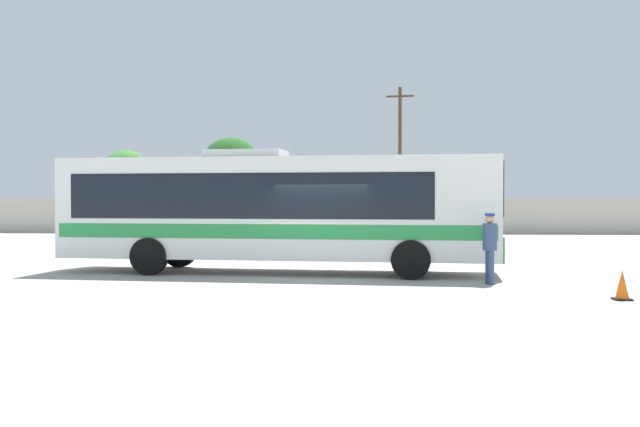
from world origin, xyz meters
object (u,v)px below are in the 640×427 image
object	(u,v)px
parked_car_second_dark_blue	(264,223)
roadside_tree_midleft	(231,162)
attendant_by_bus_door	(490,244)
roadside_tree_left	(126,172)
parked_car_leftmost_white	(159,223)
parked_car_third_maroon	(388,223)
coach_bus_white_green	(273,207)
utility_pole_near	(400,156)
traffic_cone_on_apron	(622,285)

from	to	relation	value
parked_car_second_dark_blue	roadside_tree_midleft	world-z (taller)	roadside_tree_midleft
attendant_by_bus_door	roadside_tree_left	bearing A→B (deg)	121.79
parked_car_leftmost_white	parked_car_third_maroon	size ratio (longest dim) A/B	0.97
roadside_tree_left	coach_bus_white_green	bearing A→B (deg)	-64.57
utility_pole_near	roadside_tree_left	world-z (taller)	utility_pole_near
parked_car_third_maroon	roadside_tree_left	distance (m)	19.47
attendant_by_bus_door	parked_car_third_maroon	distance (m)	23.02
roadside_tree_left	parked_car_third_maroon	bearing A→B (deg)	-24.88
coach_bus_white_green	parked_car_leftmost_white	size ratio (longest dim) A/B	3.04
attendant_by_bus_door	roadside_tree_midleft	bearing A→B (deg)	110.62
attendant_by_bus_door	parked_car_leftmost_white	bearing A→B (deg)	122.69
attendant_by_bus_door	utility_pole_near	world-z (taller)	utility_pole_near
parked_car_second_dark_blue	utility_pole_near	xyz separation A→B (m)	(7.95, 7.74, 4.13)
coach_bus_white_green	traffic_cone_on_apron	size ratio (longest dim) A/B	19.70
parked_car_leftmost_white	coach_bus_white_green	bearing A→B (deg)	-66.09
attendant_by_bus_door	parked_car_third_maroon	world-z (taller)	attendant_by_bus_door
parked_car_third_maroon	roadside_tree_left	xyz separation A→B (m)	(-17.43, 8.08, 3.17)
attendant_by_bus_door	parked_car_second_dark_blue	distance (m)	24.52
parked_car_leftmost_white	utility_pole_near	bearing A→B (deg)	28.87
parked_car_leftmost_white	attendant_by_bus_door	bearing A→B (deg)	-57.31
roadside_tree_midleft	roadside_tree_left	bearing A→B (deg)	-163.73
attendant_by_bus_door	traffic_cone_on_apron	xyz separation A→B (m)	(2.28, -2.79, -0.69)
coach_bus_white_green	roadside_tree_midleft	size ratio (longest dim) A/B	1.96
parked_car_third_maroon	roadside_tree_midleft	size ratio (longest dim) A/B	0.67
parked_car_third_maroon	utility_pole_near	bearing A→B (deg)	82.61
utility_pole_near	roadside_tree_midleft	size ratio (longest dim) A/B	1.47
attendant_by_bus_door	traffic_cone_on_apron	world-z (taller)	attendant_by_bus_door
parked_car_second_dark_blue	roadside_tree_midleft	xyz separation A→B (m)	(-3.67, 10.12, 3.96)
parked_car_leftmost_white	traffic_cone_on_apron	size ratio (longest dim) A/B	6.48
parked_car_leftmost_white	roadside_tree_left	size ratio (longest dim) A/B	0.77
roadside_tree_left	attendant_by_bus_door	bearing A→B (deg)	-58.21
coach_bus_white_green	attendant_by_bus_door	distance (m)	6.34
parked_car_leftmost_white	roadside_tree_left	world-z (taller)	roadside_tree_left
coach_bus_white_green	parked_car_third_maroon	size ratio (longest dim) A/B	2.94
parked_car_third_maroon	roadside_tree_midleft	distance (m)	15.17
utility_pole_near	parked_car_second_dark_blue	bearing A→B (deg)	-135.76
utility_pole_near	roadside_tree_left	bearing A→B (deg)	178.77
coach_bus_white_green	attendant_by_bus_door	xyz separation A→B (m)	(5.71, -2.60, -0.88)
coach_bus_white_green	parked_car_second_dark_blue	distance (m)	20.55
parked_car_leftmost_white	traffic_cone_on_apron	distance (m)	30.87
coach_bus_white_green	utility_pole_near	size ratio (longest dim) A/B	1.33
coach_bus_white_green	roadside_tree_midleft	distance (m)	31.28
parked_car_leftmost_white	parked_car_second_dark_blue	world-z (taller)	parked_car_leftmost_white
parked_car_second_dark_blue	roadside_tree_left	world-z (taller)	roadside_tree_left
coach_bus_white_green	roadside_tree_left	world-z (taller)	roadside_tree_left
parked_car_third_maroon	utility_pole_near	world-z (taller)	utility_pole_near
roadside_tree_left	roadside_tree_midleft	world-z (taller)	roadside_tree_midleft
roadside_tree_left	parked_car_leftmost_white	bearing A→B (deg)	-60.90
utility_pole_near	traffic_cone_on_apron	distance (m)	33.89
utility_pole_near	roadside_tree_midleft	xyz separation A→B (m)	(-11.62, 2.38, -0.18)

